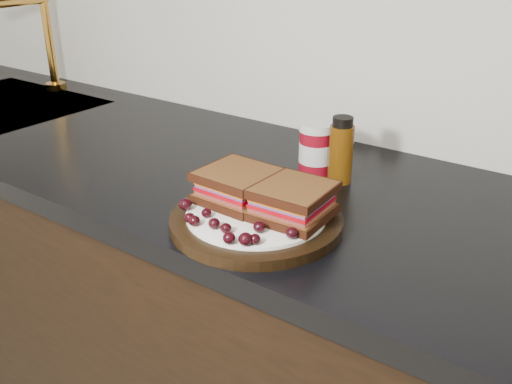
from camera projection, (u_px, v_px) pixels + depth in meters
countertop at (330, 208)px, 1.03m from camera, size 3.98×0.60×0.04m
faucet at (49, 42)px, 1.67m from camera, size 0.06×0.22×0.28m
plate at (256, 221)px, 0.92m from camera, size 0.28×0.28×0.02m
sandwich_left at (237, 185)px, 0.95m from camera, size 0.12×0.12×0.05m
sandwich_right at (292, 201)px, 0.89m from camera, size 0.12×0.12×0.05m
grape_0 at (185, 204)px, 0.92m from camera, size 0.02×0.02×0.02m
grape_1 at (206, 213)px, 0.90m from camera, size 0.02×0.02×0.02m
grape_2 at (190, 218)px, 0.88m from camera, size 0.02×0.02×0.02m
grape_3 at (194, 221)px, 0.87m from camera, size 0.02×0.02×0.02m
grape_4 at (214, 223)px, 0.86m from camera, size 0.02×0.02×0.02m
grape_5 at (226, 228)px, 0.85m from camera, size 0.02×0.02×0.02m
grape_6 at (229, 238)px, 0.82m from camera, size 0.02×0.02×0.02m
grape_7 at (245, 239)px, 0.82m from camera, size 0.02×0.02×0.02m
grape_8 at (255, 239)px, 0.82m from camera, size 0.02×0.02×0.02m
grape_9 at (259, 227)px, 0.85m from camera, size 0.02×0.02×0.02m
grape_10 at (292, 233)px, 0.83m from camera, size 0.02×0.02×0.02m
grape_11 at (291, 222)px, 0.87m from camera, size 0.02×0.02×0.01m
grape_12 at (296, 223)px, 0.86m from camera, size 0.02×0.02×0.02m
grape_13 at (312, 217)px, 0.88m from camera, size 0.02×0.02×0.01m
grape_14 at (310, 206)px, 0.92m from camera, size 0.02×0.02×0.02m
grape_15 at (254, 192)px, 0.97m from camera, size 0.02×0.02×0.02m
grape_16 at (232, 190)px, 0.98m from camera, size 0.02×0.02×0.02m
grape_17 at (233, 195)px, 0.96m from camera, size 0.02×0.02×0.02m
grape_18 at (218, 193)px, 0.96m from camera, size 0.02×0.02×0.02m
grape_19 at (212, 195)px, 0.95m from camera, size 0.02×0.02×0.02m
grape_20 at (244, 196)px, 0.95m from camera, size 0.02×0.02×0.02m
grape_21 at (235, 195)px, 0.96m from camera, size 0.02×0.02×0.01m
grape_22 at (225, 201)px, 0.94m from camera, size 0.02×0.02×0.02m
condiment_jar at (316, 148)px, 1.11m from camera, size 0.09×0.09×0.10m
oil_bottle at (341, 150)px, 1.06m from camera, size 0.06×0.06×0.13m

